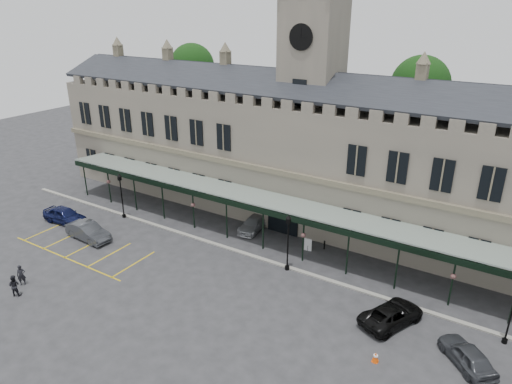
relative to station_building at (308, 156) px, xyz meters
The scene contains 21 objects.
ground 17.17m from the station_building, 90.00° to the right, with size 140.00×140.00×0.00m, color #2C2C2F.
station_building is the anchor object (origin of this frame).
clock_tower 6.64m from the station_building, 90.00° to the left, with size 5.60×5.60×24.80m.
canopy 9.37m from the station_building, 90.00° to the right, with size 50.00×4.10×4.30m.
kerb 12.22m from the station_building, 90.00° to the right, with size 60.00×0.40×0.12m, color gray.
parking_markings 23.26m from the station_building, 128.81° to the right, with size 16.00×6.00×0.01m, color gold, non-canonical shape.
tree_behind_left 24.64m from the station_building, 157.55° to the left, with size 6.00×6.00×16.00m.
tree_behind_mid 13.67m from the station_building, 48.65° to the left, with size 6.00×6.00×16.00m.
lamp_post_left 19.40m from the station_building, 145.84° to the right, with size 0.46×0.46×4.88m.
lamp_post_mid 11.76m from the station_building, 71.58° to the right, with size 0.48×0.48×5.08m.
traffic_cone 22.59m from the station_building, 52.32° to the right, with size 0.44×0.44×0.70m.
sign_board 9.74m from the station_building, 62.24° to the right, with size 0.70×0.15×1.20m.
bollard_left 9.00m from the station_building, 117.27° to the right, with size 0.17×0.17×0.98m, color black.
bollard_right 9.66m from the station_building, 50.67° to the right, with size 0.15×0.15×0.82m, color black.
car_left_a 25.39m from the station_building, 143.46° to the right, with size 1.96×4.87×1.66m, color #0C1238.
car_left_b 22.53m from the station_building, 133.31° to the right, with size 1.72×4.94×1.63m, color #37393E.
car_taxi 8.75m from the station_building, 115.12° to the right, with size 1.81×4.44×1.29m, color #9B9DA2.
car_van 19.23m from the station_building, 44.88° to the right, with size 2.30×4.99×1.39m, color black.
car_right_a 23.91m from the station_building, 38.70° to the right, with size 1.69×4.21×1.43m, color #37393E.
person_a 27.73m from the station_building, 119.09° to the right, with size 0.63×0.41×1.72m, color black.
person_b 28.31m from the station_building, 116.31° to the right, with size 0.84×0.66×1.74m, color black.
Camera 1 is at (18.78, -24.11, 20.52)m, focal length 32.00 mm.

